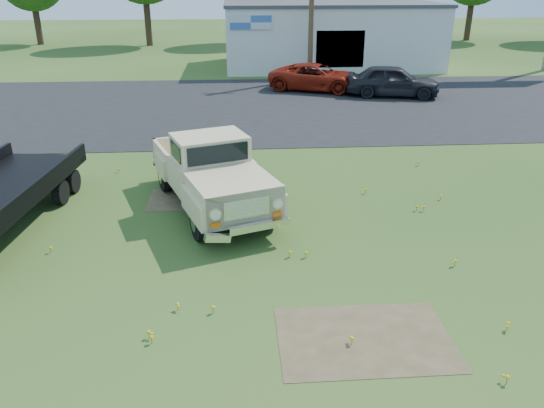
# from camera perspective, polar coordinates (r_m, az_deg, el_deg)

# --- Properties ---
(ground) EXTENTS (140.00, 140.00, 0.00)m
(ground) POSITION_cam_1_polar(r_m,az_deg,el_deg) (11.90, -0.52, -5.78)
(ground) COLOR #254315
(ground) RESTS_ON ground
(asphalt_lot) EXTENTS (90.00, 14.00, 0.02)m
(asphalt_lot) POSITION_cam_1_polar(r_m,az_deg,el_deg) (26.03, -2.68, 10.51)
(asphalt_lot) COLOR black
(asphalt_lot) RESTS_ON ground
(dirt_patch_a) EXTENTS (3.00, 2.00, 0.01)m
(dirt_patch_a) POSITION_cam_1_polar(r_m,az_deg,el_deg) (9.62, 9.90, -14.10)
(dirt_patch_a) COLOR brown
(dirt_patch_a) RESTS_ON ground
(dirt_patch_b) EXTENTS (2.20, 1.60, 0.01)m
(dirt_patch_b) POSITION_cam_1_polar(r_m,az_deg,el_deg) (15.09, -8.98, 0.50)
(dirt_patch_b) COLOR brown
(dirt_patch_b) RESTS_ON ground
(commercial_building) EXTENTS (14.20, 8.20, 4.15)m
(commercial_building) POSITION_cam_1_polar(r_m,az_deg,el_deg) (38.13, 6.19, 17.71)
(commercial_building) COLOR silver
(commercial_building) RESTS_ON ground
(vintage_pickup_truck) EXTENTS (3.94, 6.01, 2.03)m
(vintage_pickup_truck) POSITION_cam_1_polar(r_m,az_deg,el_deg) (14.13, -6.58, 3.46)
(vintage_pickup_truck) COLOR beige
(vintage_pickup_truck) RESTS_ON ground
(red_pickup) EXTENTS (5.55, 3.99, 1.40)m
(red_pickup) POSITION_cam_1_polar(r_m,az_deg,el_deg) (29.58, 4.79, 13.40)
(red_pickup) COLOR maroon
(red_pickup) RESTS_ON ground
(dark_sedan) EXTENTS (5.00, 2.92, 1.60)m
(dark_sedan) POSITION_cam_1_polar(r_m,az_deg,el_deg) (28.62, 12.88, 12.78)
(dark_sedan) COLOR black
(dark_sedan) RESTS_ON ground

